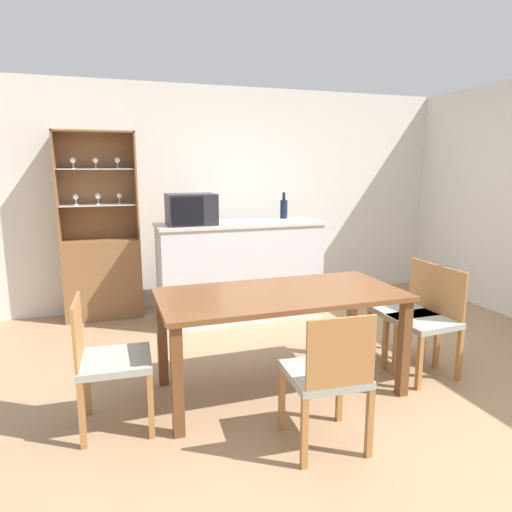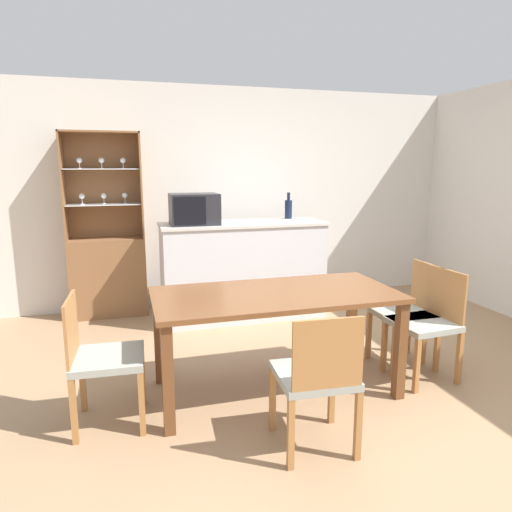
% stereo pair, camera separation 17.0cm
% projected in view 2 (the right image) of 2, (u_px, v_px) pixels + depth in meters
% --- Properties ---
extents(ground_plane, '(18.00, 18.00, 0.00)m').
position_uv_depth(ground_plane, '(347.00, 394.00, 3.34)').
color(ground_plane, '#A37F5B').
extents(wall_back, '(6.80, 0.06, 2.55)m').
position_uv_depth(wall_back, '(251.00, 197.00, 5.57)').
color(wall_back, silver).
rests_on(wall_back, ground_plane).
extents(kitchen_counter, '(1.76, 0.60, 1.05)m').
position_uv_depth(kitchen_counter, '(243.00, 270.00, 4.96)').
color(kitchen_counter, silver).
rests_on(kitchen_counter, ground_plane).
extents(display_cabinet, '(0.81, 0.37, 2.00)m').
position_uv_depth(display_cabinet, '(108.00, 263.00, 5.05)').
color(display_cabinet, brown).
rests_on(display_cabinet, ground_plane).
extents(dining_table, '(1.74, 0.84, 0.75)m').
position_uv_depth(dining_table, '(276.00, 305.00, 3.28)').
color(dining_table, brown).
rests_on(dining_table, ground_plane).
extents(dining_chair_side_right_far, '(0.43, 0.43, 0.86)m').
position_uv_depth(dining_chair_side_right_far, '(408.00, 313.00, 3.77)').
color(dining_chair_side_right_far, '#999E93').
rests_on(dining_chair_side_right_far, ground_plane).
extents(dining_chair_side_left_near, '(0.45, 0.45, 0.86)m').
position_uv_depth(dining_chair_side_left_near, '(101.00, 358.00, 2.88)').
color(dining_chair_side_left_near, '#999E93').
rests_on(dining_chair_side_left_near, ground_plane).
extents(dining_chair_side_right_near, '(0.46, 0.46, 0.86)m').
position_uv_depth(dining_chair_side_right_near, '(427.00, 322.00, 3.53)').
color(dining_chair_side_right_near, '#999E93').
rests_on(dining_chair_side_right_near, ground_plane).
extents(dining_chair_head_near, '(0.46, 0.46, 0.86)m').
position_uv_depth(dining_chair_head_near, '(316.00, 377.00, 2.61)').
color(dining_chair_head_near, '#999E93').
rests_on(dining_chair_head_near, ground_plane).
extents(microwave, '(0.49, 0.38, 0.32)m').
position_uv_depth(microwave, '(194.00, 209.00, 4.66)').
color(microwave, '#232328').
rests_on(microwave, kitchen_counter).
extents(wine_bottle, '(0.08, 0.08, 0.30)m').
position_uv_depth(wine_bottle, '(288.00, 208.00, 5.20)').
color(wine_bottle, '#141E38').
rests_on(wine_bottle, kitchen_counter).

